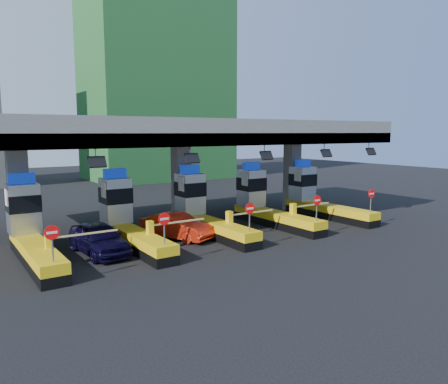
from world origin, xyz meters
TOP-DOWN VIEW (x-y plane):
  - ground at (0.00, 0.00)m, footprint 120.00×120.00m
  - toll_canopy at (0.00, 2.87)m, footprint 28.00×12.09m
  - toll_lane_far_left at (-10.00, 0.28)m, footprint 4.43×8.00m
  - toll_lane_left at (-5.00, 0.28)m, footprint 4.43×8.00m
  - toll_lane_center at (0.00, 0.28)m, footprint 4.43×8.00m
  - toll_lane_right at (5.00, 0.28)m, footprint 4.43×8.00m
  - toll_lane_far_right at (10.00, 0.28)m, footprint 4.43×8.00m
  - bg_building_scaffold at (12.00, 32.00)m, footprint 18.00×12.00m
  - van at (-6.93, -0.90)m, footprint 2.23×4.92m
  - red_car at (-2.08, -0.27)m, footprint 3.23×4.84m

SIDE VIEW (x-z plane):
  - ground at x=0.00m, z-range 0.00..0.00m
  - red_car at x=-2.08m, z-range 0.00..1.51m
  - van at x=-6.93m, z-range 0.00..1.64m
  - toll_lane_far_left at x=-10.00m, z-range -0.68..3.47m
  - toll_lane_left at x=-5.00m, z-range -0.68..3.47m
  - toll_lane_center at x=0.00m, z-range -0.68..3.47m
  - toll_lane_right at x=5.00m, z-range -0.68..3.47m
  - toll_lane_far_right at x=10.00m, z-range -0.68..3.47m
  - toll_canopy at x=0.00m, z-range 2.63..9.63m
  - bg_building_scaffold at x=12.00m, z-range 0.00..28.00m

